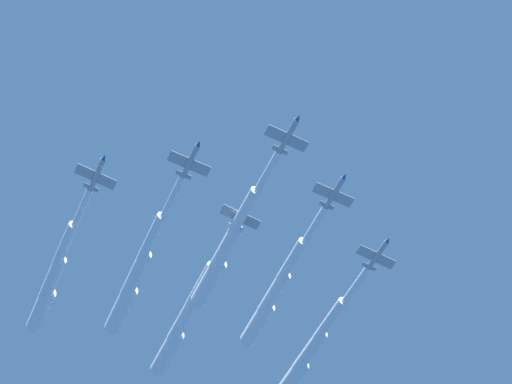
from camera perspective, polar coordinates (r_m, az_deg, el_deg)
jet_lead at (r=248.50m, az=-1.43°, el=-2.67°), size 56.06×17.76×4.13m
jet_port_inner at (r=262.03m, az=0.89°, el=-4.81°), size 54.94×18.01×4.13m
jet_starboard_inner at (r=254.55m, az=-5.72°, el=-3.93°), size 58.50×18.60×4.09m
jet_port_mid at (r=268.72m, az=-3.47°, el=-6.10°), size 59.98×18.60×4.21m
jet_starboard_mid at (r=275.99m, az=2.59°, el=-7.57°), size 58.47×17.85×4.18m
jet_port_outer at (r=261.26m, az=-9.62°, el=-4.06°), size 55.62×17.46×4.17m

